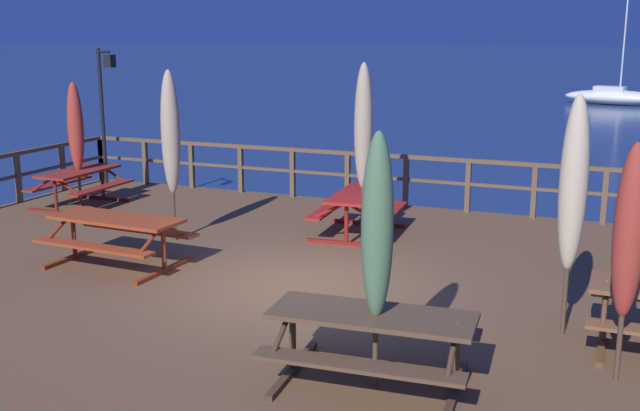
{
  "coord_description": "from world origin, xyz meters",
  "views": [
    {
      "loc": [
        4.2,
        -9.31,
        4.25
      ],
      "look_at": [
        0.0,
        0.85,
        1.75
      ],
      "focal_mm": 42.31,
      "sensor_mm": 36.0,
      "label": 1
    }
  ],
  "objects_px": {
    "patio_umbrella_short_front": "(363,127)",
    "lamp_post_hooked": "(105,97)",
    "patio_umbrella_short_mid": "(171,133)",
    "patio_umbrella_tall_back_right": "(76,128)",
    "patio_umbrella_tall_mid_right": "(573,185)",
    "picnic_table_back_right": "(358,204)",
    "picnic_table_back_left": "(372,332)",
    "picnic_table_mid_right": "(79,180)",
    "sailboat_distant": "(614,96)",
    "patio_umbrella_short_back": "(630,233)",
    "patio_umbrella_tall_back_left": "(377,228)",
    "picnic_table_mid_left": "(117,230)"
  },
  "relations": [
    {
      "from": "picnic_table_mid_left",
      "to": "patio_umbrella_tall_back_right",
      "type": "bearing_deg",
      "value": 136.67
    },
    {
      "from": "patio_umbrella_short_mid",
      "to": "patio_umbrella_tall_back_right",
      "type": "height_order",
      "value": "patio_umbrella_short_mid"
    },
    {
      "from": "patio_umbrella_tall_back_right",
      "to": "patio_umbrella_short_back",
      "type": "distance_m",
      "value": 11.51
    },
    {
      "from": "picnic_table_back_left",
      "to": "patio_umbrella_tall_back_right",
      "type": "distance_m",
      "value": 10.0
    },
    {
      "from": "picnic_table_mid_right",
      "to": "sailboat_distant",
      "type": "xyz_separation_m",
      "value": [
        9.35,
        38.11,
        -0.79
      ]
    },
    {
      "from": "patio_umbrella_short_back",
      "to": "lamp_post_hooked",
      "type": "xyz_separation_m",
      "value": [
        -11.28,
        6.34,
        0.53
      ]
    },
    {
      "from": "picnic_table_back_right",
      "to": "sailboat_distant",
      "type": "relative_size",
      "value": 0.25
    },
    {
      "from": "picnic_table_mid_right",
      "to": "patio_umbrella_tall_back_left",
      "type": "height_order",
      "value": "patio_umbrella_tall_back_left"
    },
    {
      "from": "picnic_table_back_right",
      "to": "patio_umbrella_short_mid",
      "type": "bearing_deg",
      "value": -150.95
    },
    {
      "from": "sailboat_distant",
      "to": "patio_umbrella_tall_back_left",
      "type": "bearing_deg",
      "value": -91.43
    },
    {
      "from": "patio_umbrella_short_back",
      "to": "picnic_table_mid_right",
      "type": "bearing_deg",
      "value": 157.24
    },
    {
      "from": "picnic_table_mid_right",
      "to": "patio_umbrella_tall_mid_right",
      "type": "height_order",
      "value": "patio_umbrella_tall_mid_right"
    },
    {
      "from": "picnic_table_mid_right",
      "to": "picnic_table_back_right",
      "type": "xyz_separation_m",
      "value": [
        6.11,
        0.06,
        0.0
      ]
    },
    {
      "from": "patio_umbrella_short_front",
      "to": "picnic_table_mid_left",
      "type": "bearing_deg",
      "value": -132.69
    },
    {
      "from": "picnic_table_mid_left",
      "to": "patio_umbrella_short_back",
      "type": "xyz_separation_m",
      "value": [
        7.26,
        -1.33,
        1.02
      ]
    },
    {
      "from": "picnic_table_back_left",
      "to": "patio_umbrella_short_mid",
      "type": "height_order",
      "value": "patio_umbrella_short_mid"
    },
    {
      "from": "picnic_table_mid_right",
      "to": "patio_umbrella_tall_back_right",
      "type": "bearing_deg",
      "value": 132.08
    },
    {
      "from": "picnic_table_back_right",
      "to": "patio_umbrella_short_back",
      "type": "xyz_separation_m",
      "value": [
        4.44,
        -4.49,
        1.03
      ]
    },
    {
      "from": "patio_umbrella_tall_back_right",
      "to": "patio_umbrella_tall_mid_right",
      "type": "distance_m",
      "value": 10.54
    },
    {
      "from": "patio_umbrella_short_mid",
      "to": "patio_umbrella_tall_back_right",
      "type": "bearing_deg",
      "value": 154.83
    },
    {
      "from": "patio_umbrella_short_mid",
      "to": "lamp_post_hooked",
      "type": "height_order",
      "value": "lamp_post_hooked"
    },
    {
      "from": "patio_umbrella_short_front",
      "to": "lamp_post_hooked",
      "type": "height_order",
      "value": "lamp_post_hooked"
    },
    {
      "from": "patio_umbrella_tall_back_left",
      "to": "lamp_post_hooked",
      "type": "distance_m",
      "value": 11.65
    },
    {
      "from": "patio_umbrella_short_front",
      "to": "patio_umbrella_tall_back_right",
      "type": "bearing_deg",
      "value": 179.91
    },
    {
      "from": "patio_umbrella_tall_mid_right",
      "to": "patio_umbrella_short_back",
      "type": "height_order",
      "value": "patio_umbrella_tall_mid_right"
    },
    {
      "from": "patio_umbrella_short_mid",
      "to": "patio_umbrella_tall_mid_right",
      "type": "relative_size",
      "value": 1.03
    },
    {
      "from": "patio_umbrella_short_front",
      "to": "sailboat_distant",
      "type": "bearing_deg",
      "value": 85.24
    },
    {
      "from": "patio_umbrella_tall_back_left",
      "to": "picnic_table_mid_left",
      "type": "bearing_deg",
      "value": 154.44
    },
    {
      "from": "patio_umbrella_short_front",
      "to": "patio_umbrella_short_mid",
      "type": "bearing_deg",
      "value": -151.76
    },
    {
      "from": "patio_umbrella_tall_back_right",
      "to": "patio_umbrella_tall_back_left",
      "type": "bearing_deg",
      "value": -33.63
    },
    {
      "from": "patio_umbrella_short_mid",
      "to": "lamp_post_hooked",
      "type": "xyz_separation_m",
      "value": [
        -4.02,
        3.42,
        0.25
      ]
    },
    {
      "from": "picnic_table_back_right",
      "to": "picnic_table_back_left",
      "type": "bearing_deg",
      "value": -69.03
    },
    {
      "from": "patio_umbrella_tall_back_left",
      "to": "patio_umbrella_short_back",
      "type": "distance_m",
      "value": 2.51
    },
    {
      "from": "lamp_post_hooked",
      "to": "picnic_table_mid_right",
      "type": "bearing_deg",
      "value": -69.01
    },
    {
      "from": "patio_umbrella_short_mid",
      "to": "picnic_table_mid_left",
      "type": "bearing_deg",
      "value": -89.89
    },
    {
      "from": "picnic_table_mid_right",
      "to": "patio_umbrella_short_front",
      "type": "bearing_deg",
      "value": 0.49
    },
    {
      "from": "patio_umbrella_short_front",
      "to": "sailboat_distant",
      "type": "xyz_separation_m",
      "value": [
        3.17,
        38.05,
        -2.17
      ]
    },
    {
      "from": "patio_umbrella_short_back",
      "to": "patio_umbrella_tall_back_left",
      "type": "bearing_deg",
      "value": -155.3
    },
    {
      "from": "lamp_post_hooked",
      "to": "patio_umbrella_short_back",
      "type": "bearing_deg",
      "value": -29.33
    },
    {
      "from": "picnic_table_back_left",
      "to": "sailboat_distant",
      "type": "bearing_deg",
      "value": 88.51
    },
    {
      "from": "picnic_table_mid_left",
      "to": "patio_umbrella_tall_mid_right",
      "type": "bearing_deg",
      "value": -2.12
    },
    {
      "from": "patio_umbrella_tall_mid_right",
      "to": "sailboat_distant",
      "type": "height_order",
      "value": "sailboat_distant"
    },
    {
      "from": "picnic_table_back_left",
      "to": "patio_umbrella_tall_back_right",
      "type": "relative_size",
      "value": 0.84
    },
    {
      "from": "picnic_table_back_left",
      "to": "patio_umbrella_tall_mid_right",
      "type": "bearing_deg",
      "value": 51.33
    },
    {
      "from": "picnic_table_mid_right",
      "to": "patio_umbrella_tall_back_right",
      "type": "height_order",
      "value": "patio_umbrella_tall_back_right"
    },
    {
      "from": "lamp_post_hooked",
      "to": "patio_umbrella_tall_mid_right",
      "type": "bearing_deg",
      "value": -26.23
    },
    {
      "from": "picnic_table_mid_left",
      "to": "picnic_table_mid_right",
      "type": "bearing_deg",
      "value": 136.75
    },
    {
      "from": "picnic_table_back_left",
      "to": "patio_umbrella_short_front",
      "type": "xyz_separation_m",
      "value": [
        -2.03,
        5.51,
        1.37
      ]
    },
    {
      "from": "picnic_table_mid_left",
      "to": "patio_umbrella_short_mid",
      "type": "bearing_deg",
      "value": 90.11
    },
    {
      "from": "patio_umbrella_tall_back_right",
      "to": "picnic_table_back_right",
      "type": "bearing_deg",
      "value": -0.01
    }
  ]
}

